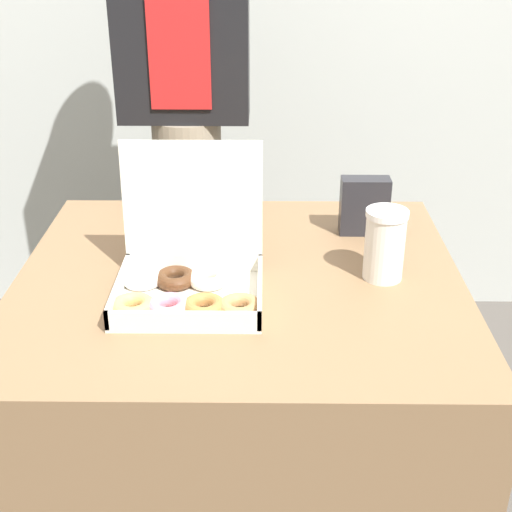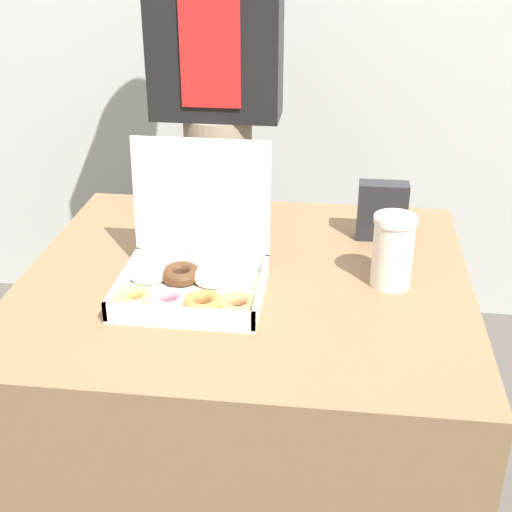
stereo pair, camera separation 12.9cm
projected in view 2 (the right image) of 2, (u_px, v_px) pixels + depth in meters
The scene contains 5 objects.
table at pixel (247, 424), 1.61m from camera, with size 0.90×0.81×0.76m.
donut_box at pixel (189, 274), 1.36m from camera, with size 0.31×0.25×0.27m.
coffee_cup at pixel (393, 251), 1.38m from camera, with size 0.08×0.08×0.15m.
napkin_holder at pixel (382, 211), 1.58m from camera, with size 0.11×0.05×0.13m.
person_customer at pixel (217, 83), 1.92m from camera, with size 0.35×0.23×1.73m.
Camera 2 is at (0.18, -1.26, 1.44)m, focal length 50.00 mm.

